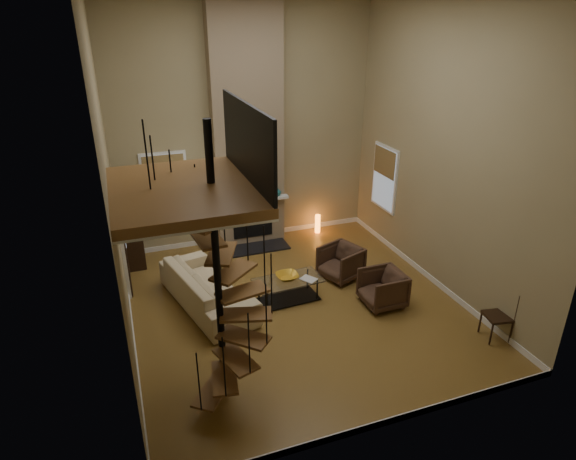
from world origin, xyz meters
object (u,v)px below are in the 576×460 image
object	(u,v)px
armchair_near	(343,261)
side_chair	(503,312)
armchair_far	(386,288)
sofa	(206,287)
hutch	(130,224)
accent_lamp	(318,224)
coffee_table	(288,287)
floor_lamp	(208,209)

from	to	relation	value
armchair_near	side_chair	distance (m)	3.28
armchair_far	armchair_near	bearing A→B (deg)	-167.06
sofa	side_chair	bearing A→B (deg)	-134.72
hutch	accent_lamp	distance (m)	4.53
armchair_near	coffee_table	size ratio (longest dim) A/B	0.58
armchair_near	accent_lamp	size ratio (longest dim) A/B	1.64
sofa	floor_lamp	world-z (taller)	floor_lamp
armchair_far	side_chair	bearing A→B (deg)	38.91
armchair_near	hutch	bearing A→B (deg)	-138.22
hutch	armchair_near	bearing A→B (deg)	-27.74
sofa	floor_lamp	size ratio (longest dim) A/B	1.42
coffee_table	floor_lamp	xyz separation A→B (m)	(-1.12, 1.76, 1.13)
sofa	side_chair	xyz separation A→B (m)	(4.52, -2.73, 0.13)
coffee_table	sofa	bearing A→B (deg)	166.54
sofa	side_chair	size ratio (longest dim) A/B	2.71
armchair_near	coffee_table	xyz separation A→B (m)	(-1.41, -0.49, -0.07)
hutch	accent_lamp	xyz separation A→B (m)	(4.47, 0.09, -0.70)
coffee_table	side_chair	xyz separation A→B (m)	(3.01, -2.36, 0.24)
floor_lamp	side_chair	distance (m)	5.90
sofa	armchair_far	world-z (taller)	sofa
floor_lamp	side_chair	bearing A→B (deg)	-44.92
armchair_near	floor_lamp	world-z (taller)	floor_lamp
armchair_near	side_chair	size ratio (longest dim) A/B	0.84
armchair_near	sofa	bearing A→B (deg)	-108.02
coffee_table	side_chair	bearing A→B (deg)	-38.16
side_chair	accent_lamp	bearing A→B (deg)	103.48
sofa	armchair_near	size ratio (longest dim) A/B	3.21
hutch	armchair_far	bearing A→B (deg)	-37.79
sofa	accent_lamp	size ratio (longest dim) A/B	5.28
sofa	floor_lamp	xyz separation A→B (m)	(0.39, 1.39, 1.02)
hutch	floor_lamp	distance (m)	1.86
armchair_far	floor_lamp	world-z (taller)	floor_lamp
sofa	coffee_table	xyz separation A→B (m)	(1.51, -0.36, -0.11)
armchair_near	accent_lamp	bearing A→B (deg)	149.91
sofa	armchair_near	world-z (taller)	sofa
armchair_near	floor_lamp	size ratio (longest dim) A/B	0.44
floor_lamp	coffee_table	bearing A→B (deg)	-57.40
coffee_table	floor_lamp	size ratio (longest dim) A/B	0.76
floor_lamp	hutch	bearing A→B (deg)	150.50
armchair_far	accent_lamp	size ratio (longest dim) A/B	1.63
sofa	coffee_table	world-z (taller)	sofa
hutch	accent_lamp	size ratio (longest dim) A/B	4.23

